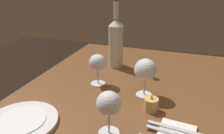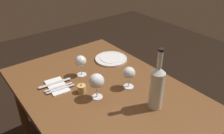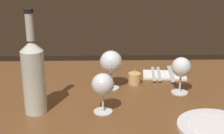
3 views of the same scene
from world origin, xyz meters
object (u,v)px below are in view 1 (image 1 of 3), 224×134
at_px(wine_bottle, 116,42).
at_px(votive_candle, 151,105).
at_px(dinner_plate, 21,122).
at_px(fork_outer, 176,129).
at_px(wine_glass_centre, 109,105).
at_px(wine_glass_left, 98,64).
at_px(wine_glass_right, 145,70).
at_px(fork_inner, 175,134).

relative_size(wine_bottle, votive_candle, 5.34).
relative_size(dinner_plate, fork_outer, 1.35).
distance_m(wine_glass_centre, votive_candle, 0.21).
bearing_deg(wine_glass_left, wine_bottle, 177.77).
bearing_deg(wine_bottle, dinner_plate, -13.46).
relative_size(wine_bottle, fork_outer, 1.98).
height_order(wine_glass_right, votive_candle, wine_glass_right).
relative_size(wine_glass_left, votive_candle, 2.12).
xyz_separation_m(wine_bottle, votive_candle, (0.37, 0.25, -0.11)).
bearing_deg(dinner_plate, fork_outer, 104.49).
bearing_deg(wine_glass_right, fork_inner, 32.49).
relative_size(wine_glass_right, votive_candle, 2.37).
bearing_deg(dinner_plate, wine_bottle, 166.54).
xyz_separation_m(wine_glass_left, wine_glass_right, (0.03, 0.22, 0.01)).
bearing_deg(wine_glass_centre, fork_outer, 111.14).
distance_m(wine_bottle, votive_candle, 0.46).
bearing_deg(wine_bottle, fork_inner, 35.67).
relative_size(wine_glass_centre, fork_outer, 0.81).
bearing_deg(fork_outer, dinner_plate, -75.51).
relative_size(wine_glass_centre, votive_candle, 2.19).
bearing_deg(fork_inner, wine_bottle, -144.33).
xyz_separation_m(wine_bottle, dinner_plate, (0.59, -0.14, -0.13)).
distance_m(votive_candle, dinner_plate, 0.45).
bearing_deg(wine_glass_centre, wine_glass_left, -152.07).
bearing_deg(dinner_plate, fork_inner, 101.71).
distance_m(votive_candle, fork_outer, 0.13).
height_order(votive_candle, fork_inner, votive_candle).
height_order(wine_bottle, votive_candle, wine_bottle).
height_order(wine_glass_centre, votive_candle, wine_glass_centre).
distance_m(wine_glass_left, fork_inner, 0.45).
relative_size(fork_inner, fork_outer, 1.00).
xyz_separation_m(dinner_plate, fork_outer, (-0.13, 0.49, 0.00)).
xyz_separation_m(wine_glass_right, dinner_plate, (0.32, -0.35, -0.10)).
xyz_separation_m(wine_glass_right, fork_outer, (0.19, 0.14, -0.10)).
distance_m(wine_glass_left, wine_bottle, 0.24).
xyz_separation_m(wine_glass_right, votive_candle, (0.10, 0.05, -0.09)).
bearing_deg(dinner_plate, wine_glass_centre, 99.78).
bearing_deg(wine_glass_centre, fork_inner, 104.53).
height_order(wine_bottle, dinner_plate, wine_bottle).
bearing_deg(fork_outer, wine_glass_left, -122.51).
distance_m(wine_bottle, dinner_plate, 0.62).
relative_size(wine_glass_left, wine_bottle, 0.40).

